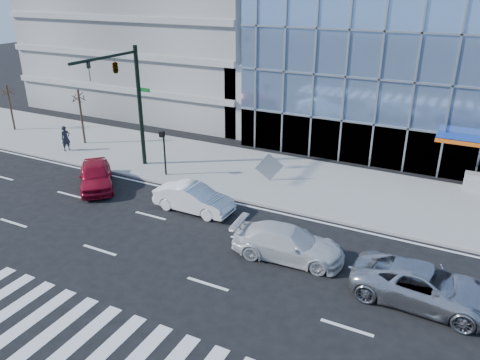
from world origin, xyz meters
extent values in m
plane|color=black|center=(0.00, 0.00, 0.00)|extent=(160.00, 160.00, 0.00)
cube|color=gray|center=(0.00, 8.00, 0.07)|extent=(120.00, 8.00, 0.15)
cube|color=gray|center=(-20.00, 26.00, 10.00)|extent=(24.00, 24.00, 20.00)
cube|color=gray|center=(-6.00, 18.00, 3.00)|extent=(6.00, 8.00, 6.00)
cylinder|color=black|center=(-11.00, 6.00, 4.15)|extent=(0.28, 0.28, 8.00)
cylinder|color=black|center=(-11.00, 3.20, 7.75)|extent=(0.18, 5.60, 0.18)
imported|color=black|center=(-11.00, 1.80, 7.15)|extent=(0.18, 0.22, 1.10)
imported|color=black|center=(-11.00, 4.00, 7.15)|extent=(0.48, 2.24, 0.90)
cube|color=#0C591E|center=(-10.55, 6.00, 5.35)|extent=(0.90, 0.05, 0.25)
cylinder|color=black|center=(-8.50, 5.00, 1.65)|extent=(0.12, 0.12, 3.00)
cube|color=black|center=(-8.50, 4.85, 2.95)|extent=(0.30, 0.25, 0.35)
cylinder|color=#332319|center=(-18.00, 7.50, 2.25)|extent=(0.16, 0.16, 4.20)
ellipsoid|color=#332319|center=(-18.00, 7.50, 3.93)|extent=(1.10, 1.10, 0.90)
cylinder|color=#332319|center=(-26.00, 7.50, 2.05)|extent=(0.16, 0.16, 3.80)
ellipsoid|color=#332319|center=(-26.00, 7.50, 3.57)|extent=(1.10, 1.10, 0.90)
imported|color=#BAB9BE|center=(8.25, -1.15, 0.78)|extent=(5.70, 2.80, 1.56)
imported|color=silver|center=(2.25, -0.50, 0.75)|extent=(5.36, 2.56, 1.51)
imported|color=white|center=(-4.21, 1.63, 0.75)|extent=(4.58, 1.65, 1.50)
imported|color=maroon|center=(-11.33, 1.62, 0.81)|extent=(4.67, 4.76, 1.62)
imported|color=black|center=(-17.89, 5.58, 1.09)|extent=(0.65, 0.80, 1.88)
cube|color=#9F9F9F|center=(-2.08, 7.17, 1.07)|extent=(1.63, 0.96, 1.84)
camera|label=1|loc=(8.73, -18.11, 11.85)|focal=35.00mm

